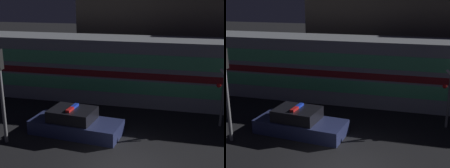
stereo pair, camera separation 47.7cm
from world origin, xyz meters
TOP-DOWN VIEW (x-y plane):
  - train at (-0.84, 8.81)m, footprint 22.19×3.21m
  - police_car at (-3.13, 2.94)m, footprint 4.64×2.25m
  - crossing_signal_near at (3.97, 5.54)m, footprint 0.76×0.32m
  - building_left at (-0.88, 16.56)m, footprint 11.48×6.84m

SIDE VIEW (x-z plane):
  - police_car at x=-3.13m, z-range -0.18..1.22m
  - crossing_signal_near at x=3.97m, z-range 0.24..3.46m
  - train at x=-0.84m, z-range 0.00..4.04m
  - building_left at x=-0.88m, z-range 0.00..6.52m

